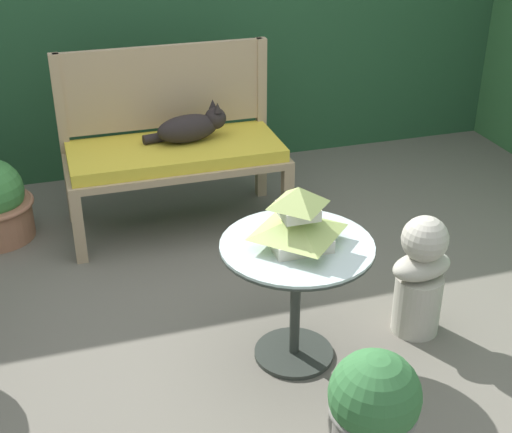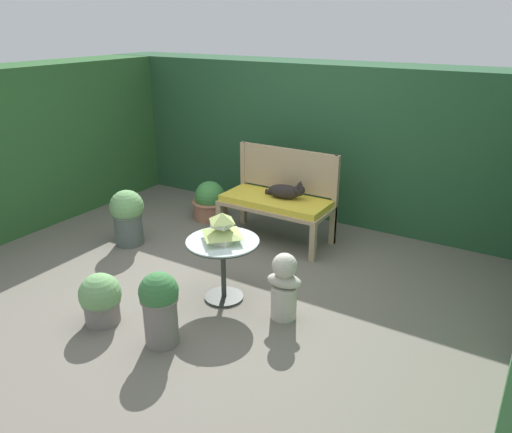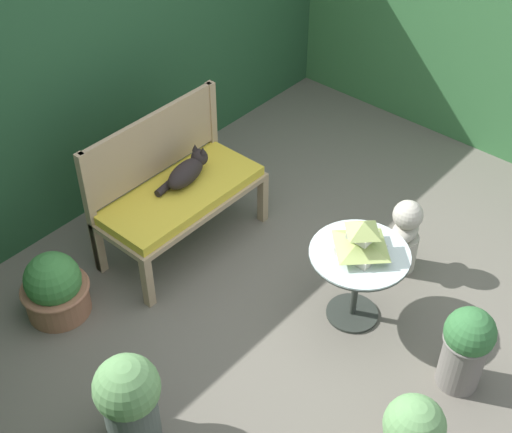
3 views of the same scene
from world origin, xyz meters
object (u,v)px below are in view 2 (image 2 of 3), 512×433
Objects in this scene: garden_bench at (276,204)px; pagoda_birdhouse at (222,229)px; cat at (286,191)px; potted_plant_bench_right at (160,306)px; potted_plant_table_far at (210,202)px; potted_plant_patio_mid at (101,299)px; patio_table at (223,253)px; potted_plant_bench_left at (128,215)px; garden_bust at (284,286)px.

pagoda_birdhouse reaches higher than garden_bench.
potted_plant_bench_right is (0.10, -2.16, -0.26)m from cat.
potted_plant_patio_mid is at bearing -74.97° from potted_plant_table_far.
potted_plant_bench_right is (1.23, -2.27, 0.11)m from potted_plant_table_far.
cat is 2.28m from potted_plant_patio_mid.
cat is 1.39m from patio_table.
potted_plant_table_far is (-1.12, 0.12, -0.37)m from cat.
cat is 2.18m from potted_plant_bench_right.
pagoda_birdhouse is at bearing 90.00° from patio_table.
potted_plant_bench_right reaches higher than potted_plant_table_far.
potted_plant_bench_right is at bearing -61.65° from potted_plant_table_far.
pagoda_birdhouse is 0.51× the size of potted_plant_bench_left.
potted_plant_table_far is 1.13m from potted_plant_bench_left.
pagoda_birdhouse is (0.00, 0.00, 0.23)m from patio_table.
garden_bust reaches higher than potted_plant_patio_mid.
pagoda_birdhouse is 2.00m from potted_plant_table_far.
potted_plant_table_far is 2.39m from potted_plant_patio_mid.
potted_plant_table_far reaches higher than potted_plant_patio_mid.
garden_bench is 2.20m from potted_plant_patio_mid.
potted_plant_bench_left is (-1.31, -0.93, -0.09)m from garden_bench.
garden_bench is at bearing 113.60° from garden_bust.
potted_plant_table_far is 2.59m from potted_plant_bench_right.
potted_plant_bench_right is at bearing -136.29° from garden_bust.
potted_plant_bench_right is (1.53, -1.19, -0.01)m from potted_plant_bench_left.
garden_bench is 2.85× the size of potted_plant_patio_mid.
potted_plant_patio_mid is at bearing -154.22° from garden_bust.
garden_bust is (0.59, 0.01, -0.38)m from pagoda_birdhouse.
potted_plant_bench_right is at bearing -96.24° from cat.
potted_plant_bench_right is (0.61, 0.04, 0.11)m from potted_plant_patio_mid.
cat is 0.83× the size of garden_bust.
potted_plant_bench_left is (-0.30, -1.09, 0.12)m from potted_plant_table_far.
cat is at bearing 95.32° from pagoda_birdhouse.
patio_table is 2.02× the size of pagoda_birdhouse.
garden_bust is 1.49m from potted_plant_patio_mid.
cat is at bearing 22.10° from garden_bench.
pagoda_birdhouse is 0.73× the size of potted_plant_patio_mid.
cat is 1.02× the size of potted_plant_table_far.
cat reaches higher than garden_bust.
garden_bench reaches higher than potted_plant_table_far.
potted_plant_patio_mid is at bearing -100.41° from garden_bench.
patio_table is 1.09× the size of garden_bust.
cat is (0.11, 0.04, 0.16)m from garden_bench.
patio_table is at bearing -93.68° from cat.
pagoda_birdhouse reaches higher than potted_plant_bench_left.
garden_bust reaches higher than patio_table.
garden_bust reaches higher than garden_bench.
patio_table reaches higher than potted_plant_table_far.
potted_plant_table_far is (-1.25, 1.49, -0.46)m from pagoda_birdhouse.
pagoda_birdhouse is (0.23, -1.33, 0.24)m from garden_bench.
potted_plant_bench_right is (-0.62, -0.80, 0.04)m from garden_bust.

